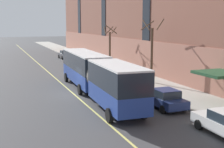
# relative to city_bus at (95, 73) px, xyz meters

# --- Properties ---
(ground_plane) EXTENTS (260.00, 260.00, 0.00)m
(ground_plane) POSITION_rel_city_bus_xyz_m (-1.13, 1.26, -2.12)
(ground_plane) COLOR #424244
(sidewalk) EXTENTS (4.94, 160.00, 0.15)m
(sidewalk) POSITION_rel_city_bus_xyz_m (7.57, 4.26, -2.05)
(sidewalk) COLOR #ADA89E
(sidewalk) RESTS_ON ground
(city_bus) EXTENTS (3.40, 19.12, 3.67)m
(city_bus) POSITION_rel_city_bus_xyz_m (0.00, 0.00, 0.00)
(city_bus) COLOR navy
(city_bus) RESTS_ON ground
(parked_car_red_1) EXTENTS (1.98, 4.41, 1.56)m
(parked_car_red_1) POSITION_rel_city_bus_xyz_m (3.99, 1.07, -1.34)
(parked_car_red_1) COLOR #B21E19
(parked_car_red_1) RESTS_ON ground
(parked_car_silver_2) EXTENTS (1.99, 4.67, 1.56)m
(parked_car_silver_2) POSITION_rel_city_bus_xyz_m (3.94, 13.64, -1.34)
(parked_car_silver_2) COLOR #B7B7BC
(parked_car_silver_2) RESTS_ON ground
(parked_car_darkgray_3) EXTENTS (2.07, 4.29, 1.56)m
(parked_car_darkgray_3) POSITION_rel_city_bus_xyz_m (4.04, 31.03, -1.34)
(parked_car_darkgray_3) COLOR #4C4C51
(parked_car_darkgray_3) RESTS_ON ground
(parked_car_navy_4) EXTENTS (2.03, 4.32, 1.56)m
(parked_car_navy_4) POSITION_rel_city_bus_xyz_m (3.77, -6.06, -1.34)
(parked_car_navy_4) COLOR navy
(parked_car_navy_4) RESTS_ON ground
(parked_car_green_5) EXTENTS (1.92, 4.47, 1.56)m
(parked_car_green_5) POSITION_rel_city_bus_xyz_m (3.79, 7.50, -1.34)
(parked_car_green_5) COLOR #23603D
(parked_car_green_5) RESTS_ON ground
(street_tree_mid_block) EXTENTS (2.09, 2.09, 6.95)m
(street_tree_mid_block) POSITION_rel_city_bus_xyz_m (7.61, 3.41, 1.56)
(street_tree_mid_block) COLOR brown
(street_tree_mid_block) RESTS_ON sidewalk
(street_tree_far_uptown) EXTENTS (1.77, 1.90, 6.21)m
(street_tree_far_uptown) POSITION_rel_city_bus_xyz_m (7.60, 16.43, 1.22)
(street_tree_far_uptown) COLOR brown
(street_tree_far_uptown) RESTS_ON sidewalk
(lane_centerline) EXTENTS (0.16, 140.00, 0.01)m
(lane_centerline) POSITION_rel_city_bus_xyz_m (-1.70, 4.26, -2.12)
(lane_centerline) COLOR #E0D66B
(lane_centerline) RESTS_ON ground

